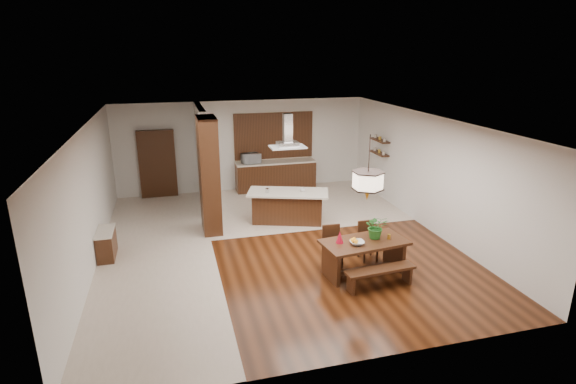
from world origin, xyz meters
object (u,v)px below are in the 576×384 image
object	(u,v)px
microwave	(251,158)
island_cup	(303,190)
fruit_bowl	(357,243)
kitchen_island	(288,206)
range_hood	(288,131)
dining_table	(364,250)
hallway_console	(106,244)
dining_chair_right	(368,241)
dining_bench	(380,278)
dining_chair_left	(333,247)
foliage_plant	(376,227)
pendant_lantern	(369,168)

from	to	relation	value
microwave	island_cup	bearing A→B (deg)	-89.75
fruit_bowl	kitchen_island	bearing A→B (deg)	99.51
kitchen_island	range_hood	world-z (taller)	range_hood
dining_table	fruit_bowl	size ratio (longest dim) A/B	6.38
hallway_console	island_cup	size ratio (longest dim) A/B	7.01
hallway_console	microwave	bearing A→B (deg)	44.79
dining_chair_right	fruit_bowl	distance (m)	0.95
kitchen_island	dining_bench	bearing A→B (deg)	-58.64
dining_table	microwave	size ratio (longest dim) A/B	3.23
dining_chair_right	island_cup	distance (m)	2.65
dining_chair_left	foliage_plant	bearing A→B (deg)	-24.66
dining_table	pendant_lantern	size ratio (longest dim) A/B	1.39
pendant_lantern	hallway_console	bearing A→B (deg)	157.46
dining_chair_left	kitchen_island	xyz separation A→B (m)	(-0.27, 2.73, 0.00)
range_hood	kitchen_island	bearing A→B (deg)	-90.00
dining_table	dining_chair_right	bearing A→B (deg)	57.52
dining_bench	microwave	world-z (taller)	microwave
pendant_lantern	kitchen_island	distance (m)	3.75
fruit_bowl	island_cup	xyz separation A→B (m)	(-0.18, 3.18, 0.16)
hallway_console	pendant_lantern	bearing A→B (deg)	-22.54
range_hood	dining_bench	bearing A→B (deg)	-77.63
kitchen_island	range_hood	xyz separation A→B (m)	(0.00, 0.00, 2.02)
dining_table	pendant_lantern	xyz separation A→B (m)	(0.00, 0.00, 1.72)
foliage_plant	kitchen_island	distance (m)	3.33
dining_table	microwave	world-z (taller)	microwave
kitchen_island	island_cup	xyz separation A→B (m)	(0.37, -0.13, 0.47)
microwave	pendant_lantern	bearing A→B (deg)	-93.51
kitchen_island	dining_chair_right	bearing A→B (deg)	-47.71
dining_chair_left	island_cup	size ratio (longest dim) A/B	7.01
foliage_plant	dining_chair_right	bearing A→B (deg)	80.39
dining_chair_right	foliage_plant	xyz separation A→B (m)	(-0.08, -0.49, 0.55)
foliage_plant	island_cup	distance (m)	3.07
kitchen_island	range_hood	bearing A→B (deg)	108.98
dining_bench	island_cup	xyz separation A→B (m)	(-0.47, 3.69, 0.71)
hallway_console	dining_chair_right	size ratio (longest dim) A/B	1.03
hallway_console	range_hood	bearing A→B (deg)	13.28
fruit_bowl	island_cup	world-z (taller)	island_cup
dining_table	dining_chair_right	size ratio (longest dim) A/B	2.14
dining_chair_left	dining_bench	bearing A→B (deg)	-60.40
dining_chair_left	dining_table	bearing A→B (deg)	-41.67
hallway_console	dining_table	bearing A→B (deg)	-22.54
fruit_bowl	microwave	distance (m)	6.32
dining_bench	pendant_lantern	world-z (taller)	pendant_lantern
dining_chair_right	foliage_plant	bearing A→B (deg)	-100.25
dining_chair_right	range_hood	world-z (taller)	range_hood
fruit_bowl	dining_bench	bearing A→B (deg)	-60.94
foliage_plant	kitchen_island	world-z (taller)	foliage_plant
dining_chair_right	kitchen_island	bearing A→B (deg)	112.67
dining_chair_left	dining_chair_right	size ratio (longest dim) A/B	1.03
dining_table	dining_bench	distance (m)	0.71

